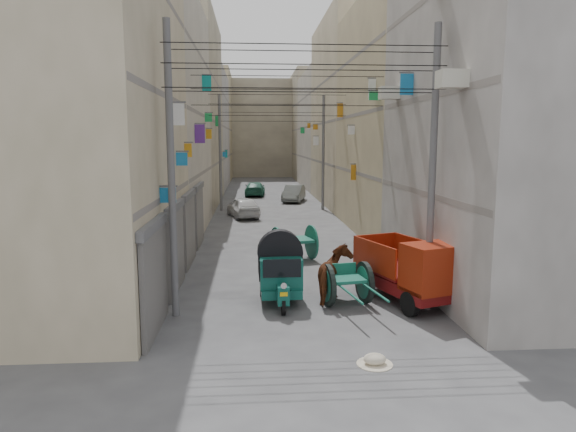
{
  "coord_description": "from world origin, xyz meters",
  "views": [
    {
      "loc": [
        -1.44,
        -8.01,
        4.85
      ],
      "look_at": [
        -0.41,
        6.5,
        2.72
      ],
      "focal_mm": 32.0,
      "sensor_mm": 36.0,
      "label": 1
    }
  ],
  "objects": [
    {
      "name": "overhead_cables",
      "position": [
        0.0,
        14.4,
        6.77
      ],
      "size": [
        7.4,
        22.52,
        1.12
      ],
      "color": "black",
      "rests_on": "ground"
    },
    {
      "name": "utility_poles",
      "position": [
        0.0,
        17.0,
        4.0
      ],
      "size": [
        7.4,
        22.2,
        8.0
      ],
      "color": "#57575A",
      "rests_on": "ground"
    },
    {
      "name": "end_cap_building",
      "position": [
        0.0,
        66.0,
        6.5
      ],
      "size": [
        22.0,
        10.0,
        13.0
      ],
      "primitive_type": "cube",
      "color": "#B5AA8E",
      "rests_on": "ground"
    },
    {
      "name": "auto_rickshaw",
      "position": [
        -0.61,
        7.04,
        1.0
      ],
      "size": [
        1.4,
        2.41,
        1.69
      ],
      "rotation": [
        0.0,
        0.0,
        0.02
      ],
      "color": "black",
      "rests_on": "ground"
    },
    {
      "name": "building_row_left",
      "position": [
        -8.0,
        34.13,
        6.46
      ],
      "size": [
        8.0,
        62.0,
        14.0
      ],
      "color": "beige",
      "rests_on": "ground"
    },
    {
      "name": "distant_car_green",
      "position": [
        -1.15,
        37.79,
        0.61
      ],
      "size": [
        1.93,
        4.28,
        1.22
      ],
      "primitive_type": "imported",
      "rotation": [
        0.0,
        0.0,
        3.09
      ],
      "color": "#22654D",
      "rests_on": "ground"
    },
    {
      "name": "distant_car_white",
      "position": [
        -2.0,
        24.71,
        0.66
      ],
      "size": [
        2.44,
        4.13,
        1.32
      ],
      "primitive_type": "imported",
      "rotation": [
        0.0,
        0.0,
        3.38
      ],
      "color": "silver",
      "rests_on": "ground"
    },
    {
      "name": "shutters_left",
      "position": [
        -3.92,
        10.38,
        1.49
      ],
      "size": [
        0.18,
        14.4,
        2.88
      ],
      "color": "#4B4A4F",
      "rests_on": "ground"
    },
    {
      "name": "tonga_cart",
      "position": [
        1.35,
        6.66,
        0.66
      ],
      "size": [
        1.53,
        2.94,
        1.26
      ],
      "rotation": [
        0.0,
        0.0,
        0.18
      ],
      "color": "black",
      "rests_on": "ground"
    },
    {
      "name": "ac_units",
      "position": [
        3.65,
        7.67,
        7.43
      ],
      "size": [
        0.7,
        6.55,
        3.35
      ],
      "color": "beige",
      "rests_on": "ground"
    },
    {
      "name": "feed_sack",
      "position": [
        1.21,
        2.47,
        0.12
      ],
      "size": [
        0.49,
        0.4,
        0.25
      ],
      "primitive_type": "ellipsoid",
      "color": "beige",
      "rests_on": "ground"
    },
    {
      "name": "signboards",
      "position": [
        -0.01,
        21.66,
        3.43
      ],
      "size": [
        8.22,
        40.52,
        5.67
      ],
      "color": "#C17916",
      "rests_on": "ground"
    },
    {
      "name": "horse",
      "position": [
        1.05,
        7.0,
        0.82
      ],
      "size": [
        1.46,
        2.13,
        1.65
      ],
      "primitive_type": "imported",
      "rotation": [
        0.0,
        0.0,
        2.82
      ],
      "color": "brown",
      "rests_on": "ground"
    },
    {
      "name": "distant_car_grey",
      "position": [
        1.94,
        33.01,
        0.66
      ],
      "size": [
        2.3,
        4.23,
        1.32
      ],
      "primitive_type": "imported",
      "rotation": [
        0.0,
        0.0,
        -0.24
      ],
      "color": "slate",
      "rests_on": "ground"
    },
    {
      "name": "building_row_right",
      "position": [
        8.0,
        34.13,
        6.46
      ],
      "size": [
        8.0,
        62.0,
        14.0
      ],
      "color": "#ABA5A0",
      "rests_on": "ground"
    },
    {
      "name": "ground",
      "position": [
        0.0,
        0.0,
        0.0
      ],
      "size": [
        140.0,
        140.0,
        0.0
      ],
      "primitive_type": "plane",
      "color": "#434345",
      "rests_on": "ground"
    },
    {
      "name": "mini_truck",
      "position": [
        3.33,
        6.41,
        0.96
      ],
      "size": [
        2.66,
        3.89,
        2.01
      ],
      "rotation": [
        0.0,
        0.0,
        0.33
      ],
      "color": "black",
      "rests_on": "ground"
    },
    {
      "name": "second_cart",
      "position": [
        0.27,
        12.51,
        0.75
      ],
      "size": [
        1.92,
        1.79,
        1.42
      ],
      "rotation": [
        0.0,
        0.0,
        0.27
      ],
      "color": "#155F4B",
      "rests_on": "ground"
    }
  ]
}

